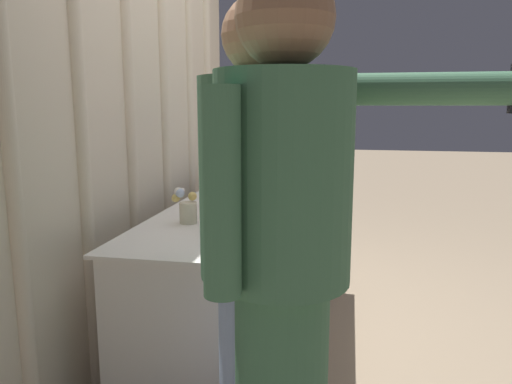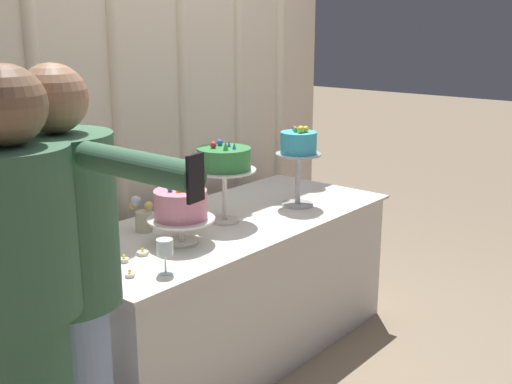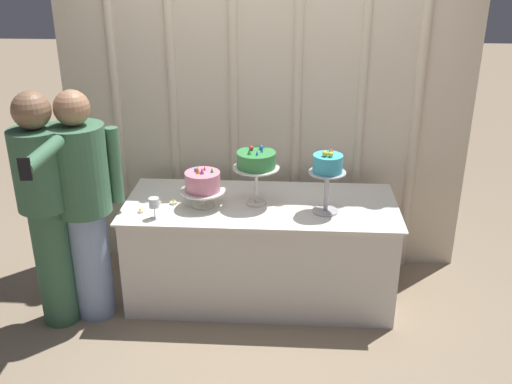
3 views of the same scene
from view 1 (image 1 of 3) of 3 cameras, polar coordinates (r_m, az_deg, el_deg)
The scene contains 13 objects.
ground_plane at distance 2.84m, azimuth 0.74°, elevation -16.62°, with size 24.00×24.00×0.00m, color gray.
draped_curtain at distance 2.74m, azimuth -12.99°, elevation 13.03°, with size 3.03×0.17×2.68m.
cake_table at distance 2.71m, azimuth -1.35°, elevation -9.47°, with size 1.88×0.80×0.73m.
cake_display_leftmost at distance 2.19m, azimuth -1.69°, elevation 0.31°, with size 0.30×0.30×0.29m.
cake_display_center at distance 2.53m, azimuth -1.32°, elevation 4.73°, with size 0.31×0.31×0.42m.
cake_display_rightmost at distance 2.98m, azimuth 2.60°, elevation 5.63°, with size 0.24×0.24×0.44m.
wine_glass at distance 1.89m, azimuth 2.56°, elevation -3.33°, with size 0.07×0.07×0.14m.
flower_vase at distance 2.28m, azimuth -8.19°, elevation -1.76°, with size 0.08×0.11×0.17m.
tealight_far_left at distance 1.82m, azimuth -0.52°, elevation -6.93°, with size 0.04×0.04×0.03m.
tealight_near_left at distance 1.93m, azimuth -4.18°, elevation -5.91°, with size 0.04×0.04×0.03m.
tealight_near_right at distance 2.03m, azimuth -3.54°, elevation -5.13°, with size 0.05×0.05×0.03m.
guest_man_dark_suit at distance 1.45m, azimuth 0.60°, elevation -6.86°, with size 0.48×0.48×1.58m.
guest_man_pink_jacket at distance 1.23m, azimuth 3.41°, elevation -8.79°, with size 0.46×0.80×1.59m.
Camera 1 is at (-2.50, -0.45, 1.28)m, focal length 34.02 mm.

